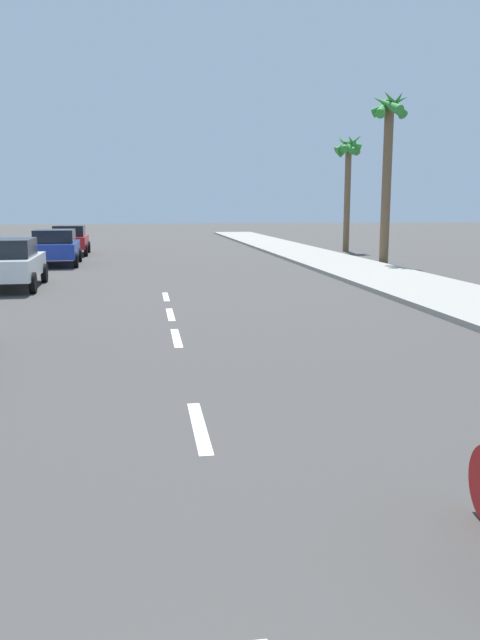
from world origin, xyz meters
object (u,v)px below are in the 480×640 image
(parked_car_blue, at_px, (56,246))
(palm_tree_distant, at_px, (349,159))
(parked_car_red, at_px, (70,239))
(parked_car_white, at_px, (8,262))
(palm_tree_far, at_px, (388,138))

(parked_car_blue, distance_m, palm_tree_distant, 17.40)
(parked_car_blue, xyz_separation_m, parked_car_red, (-0.06, 6.25, -0.00))
(parked_car_blue, relative_size, palm_tree_distant, 0.67)
(parked_car_white, bearing_deg, palm_tree_distant, 41.13)
(parked_car_white, height_order, parked_car_blue, same)
(parked_car_red, distance_m, palm_tree_distant, 16.17)
(parked_car_blue, height_order, parked_car_red, same)
(palm_tree_far, distance_m, palm_tree_distant, 8.19)
(parked_car_white, xyz_separation_m, parked_car_blue, (0.38, 8.21, 0.00))
(parked_car_blue, relative_size, palm_tree_far, 0.59)
(parked_car_white, bearing_deg, parked_car_red, 86.90)
(parked_car_white, xyz_separation_m, palm_tree_distant, (15.88, 14.79, 4.39))
(parked_car_white, distance_m, parked_car_blue, 8.22)
(palm_tree_far, xyz_separation_m, palm_tree_distant, (0.86, 8.14, -0.32))
(parked_car_blue, bearing_deg, parked_car_white, -95.16)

